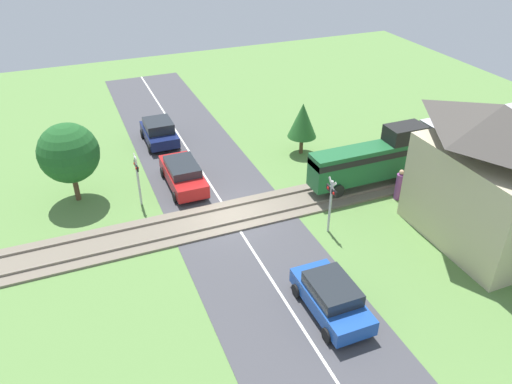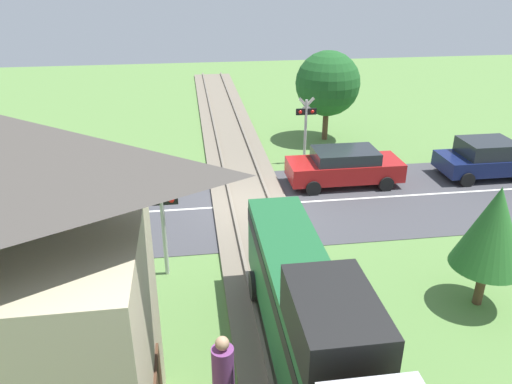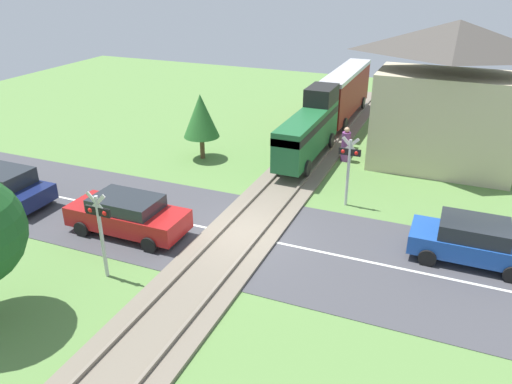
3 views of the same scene
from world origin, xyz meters
The scene contains 12 objects.
ground_plane centered at (0.00, 0.00, 0.00)m, with size 60.00×60.00×0.00m, color #5B8442.
road_surface centered at (0.00, 0.00, 0.01)m, with size 48.00×6.40×0.02m.
track_bed centered at (0.00, 0.00, 0.07)m, with size 2.80×48.00×0.24m.
train centered at (0.00, 12.57, 1.87)m, with size 1.58×15.39×3.18m.
car_near_crossing centered at (-3.98, -1.44, 0.79)m, with size 4.53×1.93×1.49m.
car_far_side centered at (7.87, 1.44, 0.79)m, with size 4.00×1.94×1.50m.
car_behind_queue centered at (-10.06, -1.44, 0.82)m, with size 3.75×2.05×1.59m.
crossing_signal_west_approach centered at (-2.97, -4.07, 1.92)m, with size 0.90×0.18×2.99m.
crossing_signal_east_approach centered at (2.97, 4.07, 1.92)m, with size 0.90×0.18×2.99m.
station_building centered at (6.18, 9.99, 3.42)m, with size 7.04×3.85×6.99m.
pedestrian_by_station centered at (1.74, 9.10, 0.82)m, with size 0.44×0.44×1.79m.
tree_roadside_hedge centered at (-5.18, 6.63, 2.26)m, with size 1.83×1.83×3.37m.
Camera 3 is at (6.73, -14.77, 9.32)m, focal length 35.00 mm.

